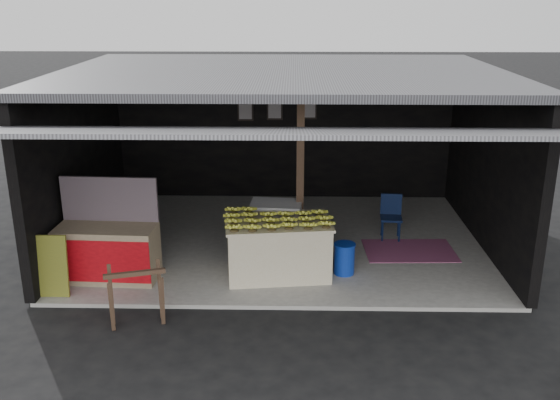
{
  "coord_description": "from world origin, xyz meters",
  "views": [
    {
      "loc": [
        0.18,
        -7.76,
        4.21
      ],
      "look_at": [
        -0.02,
        1.56,
        1.1
      ],
      "focal_mm": 40.0,
      "sensor_mm": 36.0,
      "label": 1
    }
  ],
  "objects_px": {
    "white_crate": "(276,229)",
    "banana_table": "(278,248)",
    "sawhorse": "(136,292)",
    "neighbor_stall": "(108,250)",
    "plastic_chair": "(391,213)",
    "water_barrel": "(344,259)"
  },
  "relations": [
    {
      "from": "white_crate",
      "to": "water_barrel",
      "type": "height_order",
      "value": "white_crate"
    },
    {
      "from": "sawhorse",
      "to": "water_barrel",
      "type": "distance_m",
      "value": 3.25
    },
    {
      "from": "sawhorse",
      "to": "neighbor_stall",
      "type": "bearing_deg",
      "value": 103.47
    },
    {
      "from": "sawhorse",
      "to": "white_crate",
      "type": "bearing_deg",
      "value": 35.49
    },
    {
      "from": "banana_table",
      "to": "plastic_chair",
      "type": "relative_size",
      "value": 2.16
    },
    {
      "from": "neighbor_stall",
      "to": "plastic_chair",
      "type": "relative_size",
      "value": 1.94
    },
    {
      "from": "neighbor_stall",
      "to": "water_barrel",
      "type": "xyz_separation_m",
      "value": [
        3.59,
        0.23,
        -0.23
      ]
    },
    {
      "from": "neighbor_stall",
      "to": "plastic_chair",
      "type": "bearing_deg",
      "value": 24.14
    },
    {
      "from": "neighbor_stall",
      "to": "plastic_chair",
      "type": "distance_m",
      "value": 4.86
    },
    {
      "from": "banana_table",
      "to": "plastic_chair",
      "type": "height_order",
      "value": "banana_table"
    },
    {
      "from": "sawhorse",
      "to": "plastic_chair",
      "type": "xyz_separation_m",
      "value": [
        3.78,
        3.08,
        0.03
      ]
    },
    {
      "from": "plastic_chair",
      "to": "water_barrel",
      "type": "bearing_deg",
      "value": -116.53
    },
    {
      "from": "white_crate",
      "to": "neighbor_stall",
      "type": "height_order",
      "value": "neighbor_stall"
    },
    {
      "from": "white_crate",
      "to": "sawhorse",
      "type": "bearing_deg",
      "value": -123.78
    },
    {
      "from": "white_crate",
      "to": "neighbor_stall",
      "type": "bearing_deg",
      "value": -155.16
    },
    {
      "from": "banana_table",
      "to": "sawhorse",
      "type": "bearing_deg",
      "value": -147.82
    },
    {
      "from": "white_crate",
      "to": "neighbor_stall",
      "type": "relative_size",
      "value": 0.6
    },
    {
      "from": "white_crate",
      "to": "banana_table",
      "type": "bearing_deg",
      "value": -81.56
    },
    {
      "from": "water_barrel",
      "to": "plastic_chair",
      "type": "distance_m",
      "value": 1.8
    },
    {
      "from": "plastic_chair",
      "to": "neighbor_stall",
      "type": "bearing_deg",
      "value": -153.88
    },
    {
      "from": "neighbor_stall",
      "to": "white_crate",
      "type": "bearing_deg",
      "value": 23.19
    },
    {
      "from": "water_barrel",
      "to": "plastic_chair",
      "type": "relative_size",
      "value": 0.59
    }
  ]
}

